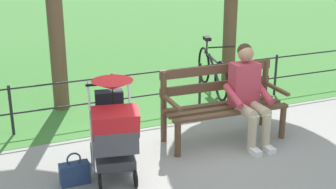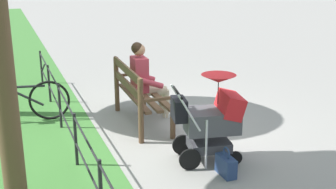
{
  "view_description": "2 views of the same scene",
  "coord_description": "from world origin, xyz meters",
  "px_view_note": "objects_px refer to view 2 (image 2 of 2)",
  "views": [
    {
      "loc": [
        2.48,
        4.93,
        2.59
      ],
      "look_at": [
        0.39,
        0.0,
        0.75
      ],
      "focal_mm": 50.36,
      "sensor_mm": 36.0,
      "label": 1
    },
    {
      "loc": [
        5.85,
        -2.04,
        2.49
      ],
      "look_at": [
        0.23,
        0.14,
        0.65
      ],
      "focal_mm": 46.57,
      "sensor_mm": 36.0,
      "label": 2
    }
  ],
  "objects_px": {
    "park_bench": "(138,92)",
    "handbag": "(226,165)",
    "bicycle": "(17,100)",
    "person_on_bench": "(146,78)",
    "stroller": "(212,117)"
  },
  "relations": [
    {
      "from": "park_bench",
      "to": "bicycle",
      "type": "relative_size",
      "value": 0.99
    },
    {
      "from": "person_on_bench",
      "to": "bicycle",
      "type": "distance_m",
      "value": 2.11
    },
    {
      "from": "park_bench",
      "to": "bicycle",
      "type": "bearing_deg",
      "value": -114.56
    },
    {
      "from": "handbag",
      "to": "bicycle",
      "type": "xyz_separation_m",
      "value": [
        -2.88,
        -2.25,
        0.24
      ]
    },
    {
      "from": "person_on_bench",
      "to": "stroller",
      "type": "height_order",
      "value": "person_on_bench"
    },
    {
      "from": "person_on_bench",
      "to": "bicycle",
      "type": "bearing_deg",
      "value": -105.68
    },
    {
      "from": "handbag",
      "to": "person_on_bench",
      "type": "bearing_deg",
      "value": -174.02
    },
    {
      "from": "park_bench",
      "to": "bicycle",
      "type": "height_order",
      "value": "park_bench"
    },
    {
      "from": "stroller",
      "to": "handbag",
      "type": "distance_m",
      "value": 0.65
    },
    {
      "from": "stroller",
      "to": "person_on_bench",
      "type": "bearing_deg",
      "value": -172.05
    },
    {
      "from": "park_bench",
      "to": "handbag",
      "type": "height_order",
      "value": "park_bench"
    },
    {
      "from": "handbag",
      "to": "bicycle",
      "type": "height_order",
      "value": "bicycle"
    },
    {
      "from": "stroller",
      "to": "park_bench",
      "type": "bearing_deg",
      "value": -163.31
    },
    {
      "from": "park_bench",
      "to": "stroller",
      "type": "xyz_separation_m",
      "value": [
        1.61,
        0.48,
        0.07
      ]
    },
    {
      "from": "person_on_bench",
      "to": "stroller",
      "type": "xyz_separation_m",
      "value": [
        1.86,
        0.26,
        -0.08
      ]
    }
  ]
}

